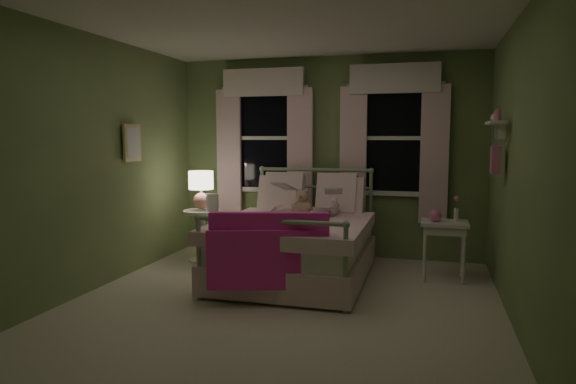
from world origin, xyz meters
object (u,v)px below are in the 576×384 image
(child_left, at_px, (283,186))
(nightstand_right, at_px, (444,230))
(child_right, at_px, (329,188))
(bed, at_px, (296,244))
(table_lamp, at_px, (201,186))
(nightstand_left, at_px, (202,228))
(teddy_bear, at_px, (302,204))

(child_left, bearing_deg, nightstand_right, -171.80)
(child_right, bearing_deg, bed, 63.60)
(bed, xyz_separation_m, child_right, (0.28, 0.42, 0.58))
(child_left, distance_m, table_lamp, 1.06)
(bed, relative_size, nightstand_left, 3.13)
(nightstand_left, relative_size, nightstand_right, 1.02)
(nightstand_left, bearing_deg, bed, -17.11)
(teddy_bear, bearing_deg, child_right, 29.50)
(child_left, relative_size, teddy_bear, 2.54)
(bed, relative_size, table_lamp, 4.28)
(bed, bearing_deg, child_left, 123.60)
(child_right, distance_m, teddy_bear, 0.37)
(child_left, xyz_separation_m, teddy_bear, (0.28, -0.16, -0.19))
(child_right, bearing_deg, teddy_bear, 36.69)
(child_right, relative_size, teddy_bear, 2.47)
(nightstand_left, distance_m, nightstand_right, 2.92)
(child_right, relative_size, nightstand_left, 1.23)
(bed, xyz_separation_m, nightstand_left, (-1.34, 0.41, 0.03))
(bed, distance_m, nightstand_left, 1.40)
(teddy_bear, distance_m, table_lamp, 1.35)
(child_right, height_order, nightstand_right, child_right)
(nightstand_left, bearing_deg, teddy_bear, -6.32)
(bed, height_order, table_lamp, bed)
(table_lamp, bearing_deg, teddy_bear, -6.32)
(bed, distance_m, child_right, 0.77)
(bed, xyz_separation_m, nightstand_right, (1.58, 0.35, 0.17))
(child_left, relative_size, table_lamp, 1.73)
(nightstand_left, bearing_deg, child_left, 0.57)
(teddy_bear, relative_size, nightstand_right, 0.51)
(table_lamp, bearing_deg, nightstand_right, -1.23)
(child_right, bearing_deg, table_lamp, 7.57)
(table_lamp, xyz_separation_m, nightstand_right, (2.91, -0.06, -0.40))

